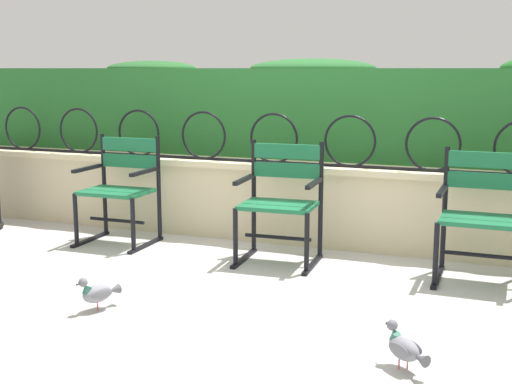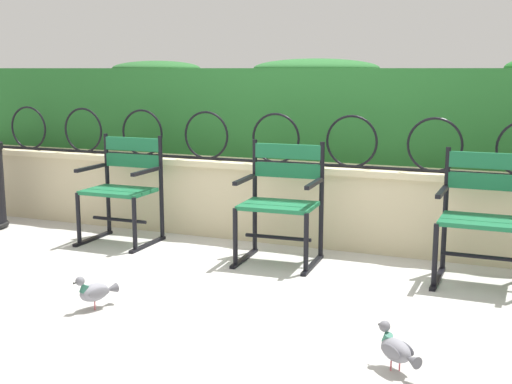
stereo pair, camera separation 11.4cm
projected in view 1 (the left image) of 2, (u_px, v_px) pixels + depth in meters
ground_plane at (252, 268)px, 4.96m from camera, size 60.00×60.00×0.00m
stone_wall at (290, 201)px, 5.70m from camera, size 6.80×0.41×0.66m
iron_arch_fence at (275, 141)px, 5.57m from camera, size 6.28×0.02×0.42m
hedge_row at (315, 109)px, 6.01m from camera, size 6.67×0.67×0.90m
park_chair_left at (121, 187)px, 5.62m from camera, size 0.58×0.53×0.89m
park_chair_centre at (281, 200)px, 5.06m from camera, size 0.60×0.55×0.90m
park_chair_right at (483, 214)px, 4.58m from camera, size 0.58×0.52×0.90m
pigeon_near_chairs at (98, 292)px, 4.07m from camera, size 0.18×0.28×0.22m
pigeon_far_side at (405, 348)px, 3.26m from camera, size 0.25×0.22×0.22m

